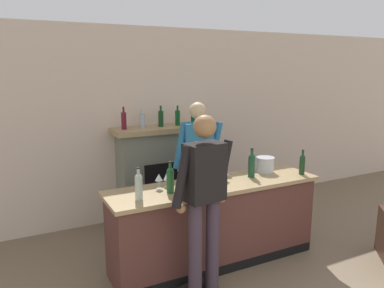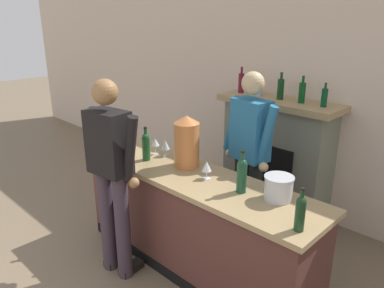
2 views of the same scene
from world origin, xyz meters
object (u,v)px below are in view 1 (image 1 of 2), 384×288
person_customer (204,200)px  person_bartender (198,165)px  ice_bucket_steel (265,165)px  potted_plant_corner (289,188)px  wine_glass_front_right (159,178)px  wine_bottle_cabernet_heavy (302,163)px  wine_bottle_port_short (170,179)px  wine_glass_mid_counter (225,172)px  fireplace_stone (161,172)px  wine_bottle_merlot_tall (139,185)px  copper_dispenser (196,162)px  wine_bottle_chardonnay_pale (252,164)px  wine_glass_back_row (167,176)px

person_customer → person_bartender: bearing=64.7°
person_customer → ice_bucket_steel: person_customer is taller
potted_plant_corner → wine_glass_front_right: (-2.70, -1.02, 0.83)m
potted_plant_corner → wine_bottle_cabernet_heavy: wine_bottle_cabernet_heavy is taller
wine_bottle_cabernet_heavy → wine_bottle_port_short: bearing=176.5°
ice_bucket_steel → wine_glass_mid_counter: bearing=-171.3°
ice_bucket_steel → fireplace_stone: bearing=122.1°
fireplace_stone → potted_plant_corner: fireplace_stone is taller
wine_bottle_merlot_tall → wine_glass_front_right: (0.30, 0.22, -0.02)m
copper_dispenser → wine_bottle_merlot_tall: size_ratio=1.48×
copper_dispenser → ice_bucket_steel: size_ratio=2.13×
wine_bottle_port_short → wine_bottle_chardonnay_pale: (1.07, 0.08, 0.01)m
wine_bottle_cabernet_heavy → wine_glass_front_right: wine_bottle_cabernet_heavy is taller
wine_bottle_cabernet_heavy → wine_bottle_merlot_tall: bearing=178.7°
ice_bucket_steel → wine_bottle_cabernet_heavy: 0.43m
person_bartender → wine_glass_back_row: size_ratio=10.80×
copper_dispenser → wine_bottle_port_short: bearing=-156.9°
person_customer → ice_bucket_steel: size_ratio=7.98×
copper_dispenser → wine_bottle_cabernet_heavy: size_ratio=1.59×
wine_bottle_port_short → wine_glass_back_row: size_ratio=1.99×
person_bartender → wine_bottle_port_short: person_bartender is taller
person_customer → person_bartender: 1.31m
wine_bottle_merlot_tall → wine_glass_front_right: bearing=36.7°
fireplace_stone → wine_bottle_cabernet_heavy: (1.16, -1.59, 0.37)m
person_customer → wine_glass_front_right: (-0.19, 0.64, 0.07)m
wine_glass_front_right → wine_glass_mid_counter: 0.77m
potted_plant_corner → fireplace_stone: bearing=171.8°
wine_bottle_merlot_tall → wine_bottle_chardonnay_pale: bearing=5.6°
copper_dispenser → wine_glass_front_right: size_ratio=2.93×
fireplace_stone → wine_bottle_cabernet_heavy: bearing=-54.1°
fireplace_stone → potted_plant_corner: (2.13, -0.31, -0.47)m
ice_bucket_steel → wine_glass_back_row: 1.29m
potted_plant_corner → wine_bottle_port_short: wine_bottle_port_short is taller
person_customer → copper_dispenser: bearing=68.4°
wine_bottle_cabernet_heavy → fireplace_stone: bearing=125.9°
potted_plant_corner → wine_glass_back_row: bearing=-159.2°
potted_plant_corner → person_bartender: bearing=-166.2°
copper_dispenser → ice_bucket_steel: 0.97m
person_customer → wine_bottle_port_short: (-0.13, 0.48, 0.09)m
potted_plant_corner → wine_bottle_merlot_tall: size_ratio=1.86×
ice_bucket_steel → wine_glass_back_row: size_ratio=1.36×
potted_plant_corner → wine_bottle_chardonnay_pale: (-1.58, -1.10, 0.86)m
wine_glass_front_right → wine_glass_back_row: bearing=17.4°
person_customer → wine_bottle_chardonnay_pale: 1.10m
potted_plant_corner → wine_glass_front_right: bearing=-159.3°
person_bartender → wine_glass_front_right: bearing=-144.1°
ice_bucket_steel → wine_glass_mid_counter: 0.64m
wine_bottle_cabernet_heavy → copper_dispenser: bearing=168.3°
wine_bottle_chardonnay_pale → wine_glass_mid_counter: bearing=-179.6°
person_customer → wine_glass_front_right: bearing=106.1°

